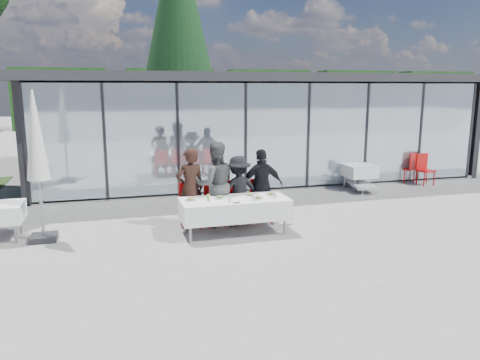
{
  "coord_description": "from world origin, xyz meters",
  "views": [
    {
      "loc": [
        -2.74,
        -8.82,
        3.04
      ],
      "look_at": [
        0.07,
        1.2,
        0.97
      ],
      "focal_mm": 35.0,
      "sensor_mm": 36.0,
      "label": 1
    }
  ],
  "objects_px": {
    "plate_b": "(220,197)",
    "spare_table_right": "(359,171)",
    "diner_chair_d": "(260,198)",
    "market_umbrella": "(36,145)",
    "diner_chair_b": "(215,201)",
    "diner_b": "(215,184)",
    "spare_chair_b": "(409,166)",
    "diner_chair_a": "(190,203)",
    "plate_d": "(272,194)",
    "plate_extra": "(258,198)",
    "diner_chair_c": "(237,200)",
    "diner_d": "(262,186)",
    "diner_a": "(190,188)",
    "folded_eyeglasses": "(236,203)",
    "dining_table": "(235,209)",
    "plate_c": "(251,195)",
    "spare_chair_a": "(424,168)",
    "lounger": "(359,181)",
    "plate_a": "(190,200)",
    "spare_table_left": "(1,213)",
    "diner_c": "(238,190)",
    "juice_bottle": "(208,198)",
    "conifer_tree": "(178,20)"
  },
  "relations": [
    {
      "from": "diner_c",
      "to": "diner_d",
      "type": "distance_m",
      "value": 0.56
    },
    {
      "from": "diner_a",
      "to": "juice_bottle",
      "type": "bearing_deg",
      "value": 98.62
    },
    {
      "from": "diner_chair_c",
      "to": "plate_a",
      "type": "relative_size",
      "value": 3.62
    },
    {
      "from": "diner_b",
      "to": "juice_bottle",
      "type": "height_order",
      "value": "diner_b"
    },
    {
      "from": "plate_c",
      "to": "diner_chair_a",
      "type": "bearing_deg",
      "value": 154.38
    },
    {
      "from": "market_umbrella",
      "to": "lounger",
      "type": "bearing_deg",
      "value": 16.96
    },
    {
      "from": "plate_c",
      "to": "spare_chair_a",
      "type": "distance_m",
      "value": 7.39
    },
    {
      "from": "plate_c",
      "to": "diner_d",
      "type": "bearing_deg",
      "value": 49.25
    },
    {
      "from": "diner_b",
      "to": "folded_eyeglasses",
      "type": "xyz_separation_m",
      "value": [
        0.2,
        -1.01,
        -0.19
      ]
    },
    {
      "from": "juice_bottle",
      "to": "conifer_tree",
      "type": "bearing_deg",
      "value": 83.94
    },
    {
      "from": "plate_extra",
      "to": "lounger",
      "type": "distance_m",
      "value": 5.47
    },
    {
      "from": "market_umbrella",
      "to": "plate_c",
      "type": "bearing_deg",
      "value": -5.59
    },
    {
      "from": "plate_b",
      "to": "lounger",
      "type": "height_order",
      "value": "plate_b"
    },
    {
      "from": "diner_chair_d",
      "to": "lounger",
      "type": "relative_size",
      "value": 0.68
    },
    {
      "from": "diner_d",
      "to": "spare_chair_a",
      "type": "relative_size",
      "value": 1.73
    },
    {
      "from": "diner_a",
      "to": "plate_b",
      "type": "relative_size",
      "value": 6.56
    },
    {
      "from": "plate_b",
      "to": "spare_table_right",
      "type": "distance_m",
      "value": 5.96
    },
    {
      "from": "diner_a",
      "to": "folded_eyeglasses",
      "type": "height_order",
      "value": "diner_a"
    },
    {
      "from": "diner_chair_d",
      "to": "market_umbrella",
      "type": "distance_m",
      "value": 4.85
    },
    {
      "from": "diner_chair_c",
      "to": "diner_d",
      "type": "xyz_separation_m",
      "value": [
        0.55,
        -0.11,
        0.3
      ]
    },
    {
      "from": "diner_chair_b",
      "to": "spare_table_left",
      "type": "bearing_deg",
      "value": 178.33
    },
    {
      "from": "diner_b",
      "to": "spare_chair_b",
      "type": "distance_m",
      "value": 7.69
    },
    {
      "from": "plate_d",
      "to": "plate_extra",
      "type": "height_order",
      "value": "same"
    },
    {
      "from": "spare_chair_b",
      "to": "folded_eyeglasses",
      "type": "bearing_deg",
      "value": -149.73
    },
    {
      "from": "diner_chair_b",
      "to": "diner_chair_d",
      "type": "relative_size",
      "value": 1.0
    },
    {
      "from": "diner_d",
      "to": "diner_chair_c",
      "type": "bearing_deg",
      "value": -9.35
    },
    {
      "from": "plate_d",
      "to": "market_umbrella",
      "type": "bearing_deg",
      "value": 174.11
    },
    {
      "from": "diner_b",
      "to": "conifer_tree",
      "type": "distance_m",
      "value": 13.06
    },
    {
      "from": "dining_table",
      "to": "spare_table_right",
      "type": "distance_m",
      "value": 5.76
    },
    {
      "from": "spare_chair_a",
      "to": "conifer_tree",
      "type": "distance_m",
      "value": 12.54
    },
    {
      "from": "diner_chair_a",
      "to": "diner_c",
      "type": "height_order",
      "value": "diner_c"
    },
    {
      "from": "juice_bottle",
      "to": "spare_chair_b",
      "type": "distance_m",
      "value": 8.25
    },
    {
      "from": "diner_chair_c",
      "to": "diner_chair_a",
      "type": "bearing_deg",
      "value": 180.0
    },
    {
      "from": "plate_a",
      "to": "spare_table_left",
      "type": "distance_m",
      "value": 3.82
    },
    {
      "from": "dining_table",
      "to": "plate_extra",
      "type": "distance_m",
      "value": 0.55
    },
    {
      "from": "diner_chair_a",
      "to": "spare_chair_b",
      "type": "xyz_separation_m",
      "value": [
        7.63,
        2.89,
        0.0
      ]
    },
    {
      "from": "diner_chair_d",
      "to": "folded_eyeglasses",
      "type": "bearing_deg",
      "value": -128.13
    },
    {
      "from": "juice_bottle",
      "to": "lounger",
      "type": "height_order",
      "value": "juice_bottle"
    },
    {
      "from": "diner_c",
      "to": "juice_bottle",
      "type": "relative_size",
      "value": 11.26
    },
    {
      "from": "spare_chair_b",
      "to": "dining_table",
      "type": "bearing_deg",
      "value": -151.85
    },
    {
      "from": "dining_table",
      "to": "diner_a",
      "type": "bearing_deg",
      "value": 142.02
    },
    {
      "from": "plate_b",
      "to": "juice_bottle",
      "type": "bearing_deg",
      "value": -152.51
    },
    {
      "from": "diner_chair_d",
      "to": "plate_c",
      "type": "relative_size",
      "value": 3.62
    },
    {
      "from": "spare_table_left",
      "to": "conifer_tree",
      "type": "distance_m",
      "value": 14.05
    },
    {
      "from": "diner_c",
      "to": "plate_d",
      "type": "height_order",
      "value": "diner_c"
    },
    {
      "from": "plate_d",
      "to": "conifer_tree",
      "type": "bearing_deg",
      "value": 90.33
    },
    {
      "from": "plate_a",
      "to": "diner_chair_b",
      "type": "bearing_deg",
      "value": 45.8
    },
    {
      "from": "spare_table_right",
      "to": "market_umbrella",
      "type": "bearing_deg",
      "value": -162.85
    },
    {
      "from": "juice_bottle",
      "to": "folded_eyeglasses",
      "type": "distance_m",
      "value": 0.6
    },
    {
      "from": "diner_chair_c",
      "to": "diner_chair_d",
      "type": "xyz_separation_m",
      "value": [
        0.55,
        0.0,
        0.0
      ]
    }
  ]
}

